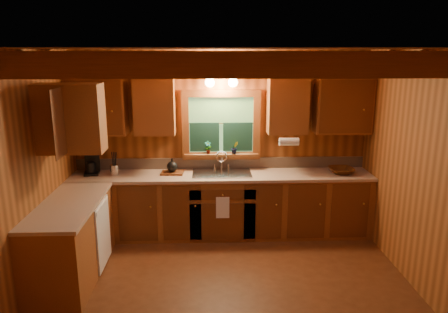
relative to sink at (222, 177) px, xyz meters
The scene contains 20 objects.
room 1.66m from the sink, 90.00° to the right, with size 4.20×4.20×4.20m.
ceiling_beams 2.29m from the sink, 90.00° to the right, with size 4.20×2.54×0.18m.
base_cabinets 0.73m from the sink, 147.14° to the right, with size 4.20×2.22×0.86m.
countertop 0.57m from the sink, 146.97° to the right, with size 4.20×2.24×0.04m.
backsplash 0.31m from the sink, 90.00° to the left, with size 4.20×0.02×0.16m, color tan.
dishwasher_panel 1.79m from the sink, 147.88° to the right, with size 0.02×0.60×0.80m, color white.
upper_cabinets 1.15m from the sink, 162.32° to the right, with size 4.19×1.77×0.78m.
window 0.72m from the sink, 90.00° to the left, with size 1.12×0.08×1.00m.
window_sill 0.34m from the sink, 90.00° to the left, with size 1.06×0.14×0.04m, color brown.
wall_sconce 1.32m from the sink, 90.00° to the left, with size 0.45×0.21×0.17m.
paper_towel_roll 1.06m from the sink, ahead, with size 0.11×0.11×0.27m, color white.
dish_towel 0.48m from the sink, 90.00° to the right, with size 0.18×0.01×0.30m, color white.
sink is the anchor object (origin of this frame).
coffee_maker 1.84m from the sink, behind, with size 0.20×0.25×0.35m.
utensil_crock 1.50m from the sink, behind, with size 0.12×0.12×0.33m.
cutting_board 0.70m from the sink, behind, with size 0.31×0.22×0.03m, color #5C2C13.
teakettle 0.71m from the sink, behind, with size 0.15×0.15×0.19m.
wicker_basket 1.69m from the sink, ahead, with size 0.35×0.35×0.09m, color #48230C.
potted_plant_left 0.47m from the sink, 132.33° to the left, with size 0.10×0.07×0.19m, color #5C2C13.
potted_plant_right 0.46m from the sink, 44.37° to the left, with size 0.10×0.08×0.18m, color #5C2C13.
Camera 1 is at (-0.19, -4.14, 2.58)m, focal length 34.11 mm.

